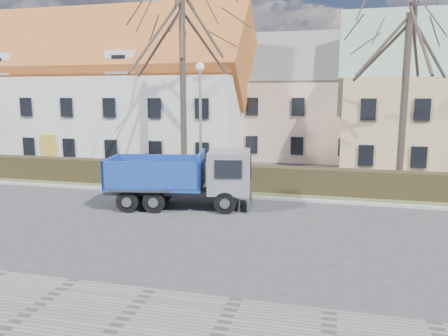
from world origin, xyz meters
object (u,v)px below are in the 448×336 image
(streetlight, at_px, (200,124))
(cart_frame, at_px, (106,187))
(parked_car_a, at_px, (156,163))
(dump_truck, at_px, (175,178))

(streetlight, bearing_deg, cart_frame, -142.56)
(streetlight, xyz_separation_m, parked_car_a, (-3.98, 3.11, -2.73))
(dump_truck, relative_size, cart_frame, 9.62)
(dump_truck, xyz_separation_m, parked_car_a, (-4.30, 7.97, -0.68))
(streetlight, bearing_deg, dump_truck, -86.26)
(dump_truck, height_order, cart_frame, dump_truck)
(streetlight, height_order, cart_frame, streetlight)
(cart_frame, height_order, parked_car_a, parked_car_a)
(streetlight, relative_size, parked_car_a, 1.79)
(dump_truck, xyz_separation_m, cart_frame, (-4.41, 1.73, -1.01))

